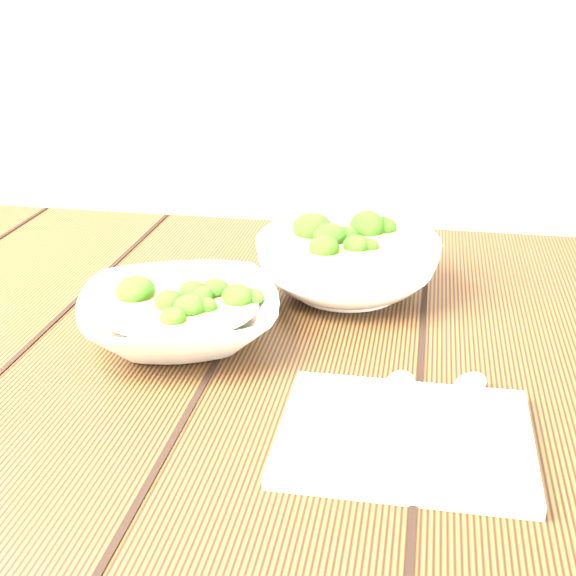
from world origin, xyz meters
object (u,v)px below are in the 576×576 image
at_px(soup_bowl_front, 180,315).
at_px(napkin, 405,436).
at_px(table, 251,434).
at_px(soup_bowl_back, 347,264).
at_px(trivet, 221,303).

bearing_deg(soup_bowl_front, napkin, -32.51).
distance_m(table, napkin, 0.27).
relative_size(table, soup_bowl_back, 5.42).
height_order(trivet, napkin, trivet).
height_order(table, napkin, napkin).
bearing_deg(napkin, trivet, 133.98).
xyz_separation_m(soup_bowl_back, trivet, (-0.13, -0.09, -0.02)).
bearing_deg(soup_bowl_front, trivet, 70.20).
bearing_deg(trivet, soup_bowl_front, -109.80).
bearing_deg(soup_bowl_front, soup_bowl_back, 44.86).
distance_m(table, soup_bowl_back, 0.23).
distance_m(soup_bowl_back, trivet, 0.16).
height_order(table, trivet, trivet).
xyz_separation_m(table, soup_bowl_front, (-0.07, -0.02, 0.15)).
xyz_separation_m(table, soup_bowl_back, (0.09, 0.14, 0.16)).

